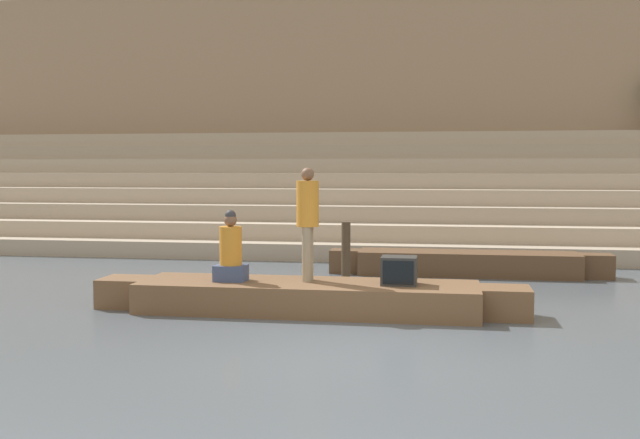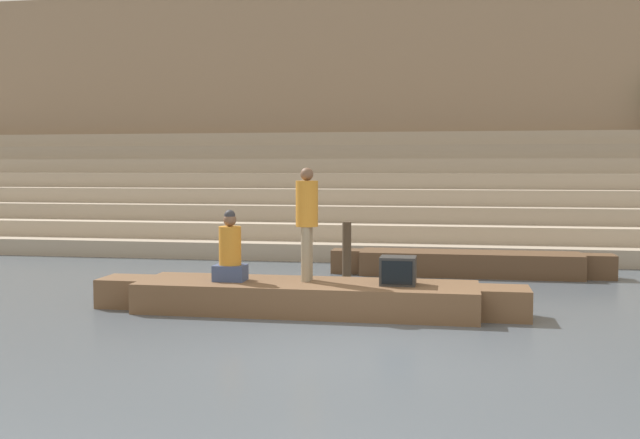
% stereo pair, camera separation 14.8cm
% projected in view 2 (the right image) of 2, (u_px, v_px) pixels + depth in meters
% --- Properties ---
extents(ground_plane, '(120.00, 120.00, 0.00)m').
position_uv_depth(ground_plane, '(350.00, 348.00, 9.40)').
color(ground_plane, '#4C5660').
extents(ghat_steps, '(36.00, 6.24, 3.32)m').
position_uv_depth(ghat_steps, '(408.00, 205.00, 21.29)').
color(ghat_steps, tan).
rests_on(ghat_steps, ground).
extents(back_wall, '(34.20, 1.28, 7.87)m').
position_uv_depth(back_wall, '(414.00, 115.00, 23.85)').
color(back_wall, '#937A60').
rests_on(back_wall, ground).
extents(rowboat_main, '(6.79, 1.51, 0.47)m').
position_uv_depth(rowboat_main, '(307.00, 296.00, 11.71)').
color(rowboat_main, brown).
rests_on(rowboat_main, ground).
extents(person_standing, '(0.35, 0.35, 1.79)m').
position_uv_depth(person_standing, '(307.00, 216.00, 11.77)').
color(person_standing, gray).
rests_on(person_standing, rowboat_main).
extents(person_rowing, '(0.49, 0.39, 1.13)m').
position_uv_depth(person_rowing, '(230.00, 252.00, 11.82)').
color(person_rowing, '#3D4C75').
rests_on(person_rowing, rowboat_main).
extents(tv_set, '(0.54, 0.47, 0.43)m').
position_uv_depth(tv_set, '(398.00, 271.00, 11.43)').
color(tv_set, '#2D2D2D').
rests_on(tv_set, rowboat_main).
extents(moored_boat_shore, '(5.78, 1.01, 0.49)m').
position_uv_depth(moored_boat_shore, '(469.00, 263.00, 15.58)').
color(moored_boat_shore, brown).
rests_on(moored_boat_shore, ground).
extents(mooring_post, '(0.17, 0.17, 1.22)m').
position_uv_depth(mooring_post, '(347.00, 254.00, 14.19)').
color(mooring_post, '#473828').
rests_on(mooring_post, ground).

